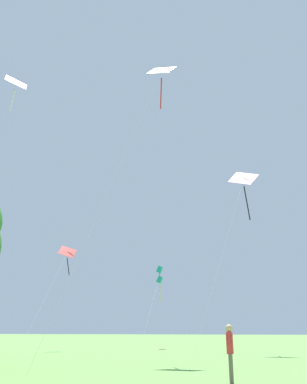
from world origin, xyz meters
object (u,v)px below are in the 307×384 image
Objects in this scene: person_far_back at (230,347)px; kite_purple_streamer at (14,91)px; kite_black_large at (160,81)px; kite_red_high at (67,257)px; kite_teal_box at (160,276)px; kite_pink_low at (244,188)px.

kite_purple_streamer is at bearing 149.12° from person_far_back.
kite_black_large reaches higher than person_far_back.
kite_black_large is 0.97× the size of kite_purple_streamer.
kite_red_high is 5.17× the size of person_far_back.
kite_red_high is (-6.71, -7.18, 1.11)m from kite_teal_box.
kite_black_large is 11.86× the size of person_far_back.
kite_pink_low is 1.88× the size of kite_teal_box.
person_far_back is (5.65, -11.52, -18.12)m from kite_black_large.
kite_purple_streamer is 22.25m from kite_teal_box.
kite_red_high is (-11.37, 8.33, -11.17)m from kite_black_large.
kite_black_large reaches higher than kite_teal_box.
person_far_back is at bearing -49.41° from kite_red_high.
person_far_back is (17.59, -10.52, -18.85)m from kite_purple_streamer.
person_far_back is at bearing -87.86° from kite_pink_low.
kite_purple_streamer is at bearing -93.53° from kite_red_high.
kite_black_large is at bearing 116.10° from person_far_back.
person_far_back is (17.01, -19.86, -6.95)m from kite_red_high.
kite_pink_low is 17.03m from kite_red_high.
kite_black_large is 2.66× the size of kite_teal_box.
kite_black_large is 20.32m from kite_teal_box.
person_far_back is at bearing -30.88° from kite_purple_streamer.
kite_black_large is 17.98m from kite_red_high.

